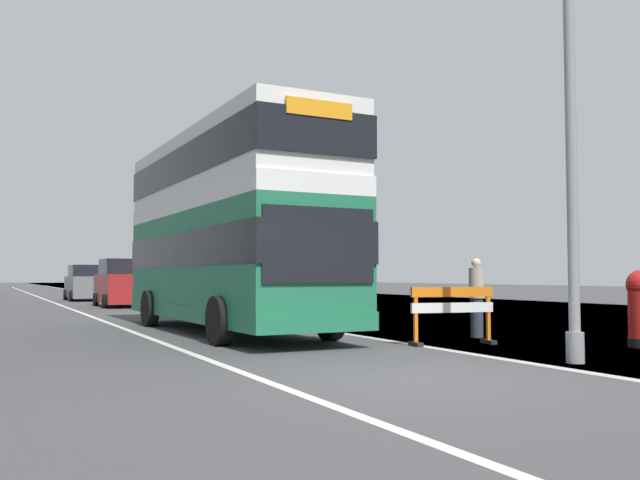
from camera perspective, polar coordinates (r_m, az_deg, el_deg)
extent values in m
cube|color=#424244|center=(9.57, 6.99, -11.72)|extent=(140.00, 280.00, 0.10)
cube|color=#B2AFA8|center=(11.29, 18.90, -10.01)|extent=(0.24, 196.00, 0.01)
cube|color=silver|center=(8.74, -2.90, -12.28)|extent=(0.16, 168.00, 0.01)
cube|color=#1E6B47|center=(17.39, -7.73, -2.16)|extent=(2.71, 10.13, 2.60)
cube|color=silver|center=(17.47, -7.69, 2.77)|extent=(2.71, 10.13, 0.40)
cube|color=silver|center=(17.60, -7.67, 5.92)|extent=(2.68, 10.03, 1.54)
cube|color=black|center=(17.40, -7.72, -0.87)|extent=(2.73, 10.23, 0.83)
cube|color=black|center=(17.60, -7.67, 5.92)|extent=(2.72, 10.18, 0.85)
cube|color=black|center=(12.74, -0.04, -0.43)|extent=(2.32, 0.10, 1.43)
cube|color=orange|center=(13.11, -0.04, 10.87)|extent=(1.39, 0.09, 0.32)
cube|color=#1E6B47|center=(17.41, -7.75, -5.85)|extent=(2.73, 10.23, 0.36)
cylinder|color=black|center=(14.05, -8.32, -6.66)|extent=(0.32, 1.01, 1.00)
cylinder|color=black|center=(15.06, 0.85, -6.44)|extent=(0.32, 1.01, 1.00)
cylinder|color=black|center=(19.71, -13.96, -5.53)|extent=(0.32, 1.01, 1.00)
cylinder|color=black|center=(20.45, -7.03, -5.51)|extent=(0.32, 1.01, 1.00)
cylinder|color=gray|center=(12.13, 20.12, 9.48)|extent=(0.18, 0.18, 7.98)
cylinder|color=gray|center=(11.91, 20.44, -8.38)|extent=(0.29, 0.29, 0.50)
cube|color=orange|center=(14.29, 10.94, -4.26)|extent=(1.82, 0.37, 0.20)
cube|color=white|center=(14.30, 10.95, -5.54)|extent=(1.82, 0.37, 0.20)
cube|color=orange|center=(13.94, 7.95, -6.53)|extent=(0.08, 0.08, 1.08)
cube|color=black|center=(13.98, 7.97, -8.57)|extent=(0.21, 0.46, 0.08)
cube|color=orange|center=(14.72, 13.80, -6.28)|extent=(0.08, 0.08, 1.08)
cube|color=black|center=(14.76, 13.83, -8.22)|extent=(0.21, 0.46, 0.08)
cube|color=maroon|center=(32.51, -16.26, -3.89)|extent=(1.74, 4.32, 1.29)
cube|color=black|center=(32.51, -16.23, -2.15)|extent=(1.60, 2.38, 0.69)
cylinder|color=black|center=(34.00, -15.22, -4.75)|extent=(0.20, 0.60, 0.60)
cylinder|color=black|center=(33.71, -18.13, -4.72)|extent=(0.20, 0.60, 0.60)
cylinder|color=black|center=(31.37, -14.27, -4.91)|extent=(0.20, 0.60, 0.60)
cylinder|color=black|center=(31.06, -17.42, -4.89)|extent=(0.20, 0.60, 0.60)
cube|color=slate|center=(41.29, -18.88, -3.70)|extent=(1.88, 4.46, 1.19)
cube|color=black|center=(41.28, -18.85, -2.43)|extent=(1.73, 2.45, 0.65)
cylinder|color=black|center=(42.80, -17.87, -4.32)|extent=(0.20, 0.60, 0.60)
cylinder|color=black|center=(42.56, -20.39, -4.29)|extent=(0.20, 0.60, 0.60)
cylinder|color=black|center=(40.07, -17.29, -4.43)|extent=(0.20, 0.60, 0.60)
cylinder|color=black|center=(39.81, -19.97, -4.40)|extent=(0.20, 0.60, 0.60)
cylinder|color=#2D3342|center=(16.11, 12.90, -6.33)|extent=(0.29, 0.29, 0.90)
cylinder|color=#B2A89E|center=(16.08, 12.87, -3.51)|extent=(0.34, 0.34, 0.69)
sphere|color=beige|center=(16.08, 12.85, -1.88)|extent=(0.22, 0.22, 0.22)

